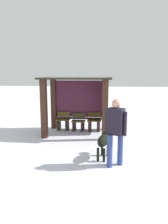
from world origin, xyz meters
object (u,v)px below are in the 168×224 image
object	(u,v)px
bench_right_inside	(94,124)
dog	(104,141)
person_walking	(116,128)
bus_shelter	(80,96)
bench_center_inside	(78,124)
bench_left_inside	(63,123)

from	to	relation	value
bench_right_inside	dog	bearing A→B (deg)	-80.93
person_walking	dog	xyz separation A→B (m)	(-0.30, 0.52, -0.52)
bus_shelter	dog	xyz separation A→B (m)	(1.01, -2.59, -0.98)
bench_center_inside	person_walking	xyz separation A→B (m)	(1.41, -3.35, 0.75)
bus_shelter	bench_left_inside	xyz separation A→B (m)	(-0.76, 0.24, -1.18)
bus_shelter	bench_center_inside	world-z (taller)	bus_shelter
bus_shelter	dog	bearing A→B (deg)	-68.72
bench_left_inside	dog	bearing A→B (deg)	-57.98
bench_left_inside	bench_right_inside	size ratio (longest dim) A/B	1.00
bench_left_inside	bus_shelter	bearing A→B (deg)	-17.32
bench_left_inside	person_walking	distance (m)	4.00
bench_left_inside	dog	world-z (taller)	bench_left_inside
bench_left_inside	bench_center_inside	size ratio (longest dim) A/B	1.06
bench_center_inside	bench_left_inside	bearing A→B (deg)	-179.89
bus_shelter	bench_right_inside	size ratio (longest dim) A/B	3.54
bench_right_inside	dog	distance (m)	2.87
bus_shelter	person_walking	distance (m)	3.41
bus_shelter	bench_right_inside	distance (m)	1.33
person_walking	dog	world-z (taller)	person_walking
bench_center_inside	bench_right_inside	bearing A→B (deg)	-0.07
bench_left_inside	bench_right_inside	xyz separation A→B (m)	(1.32, 0.00, -0.00)
bus_shelter	bench_right_inside	bearing A→B (deg)	23.04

